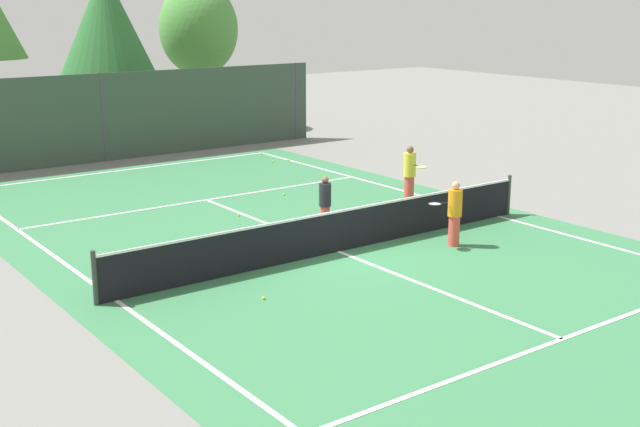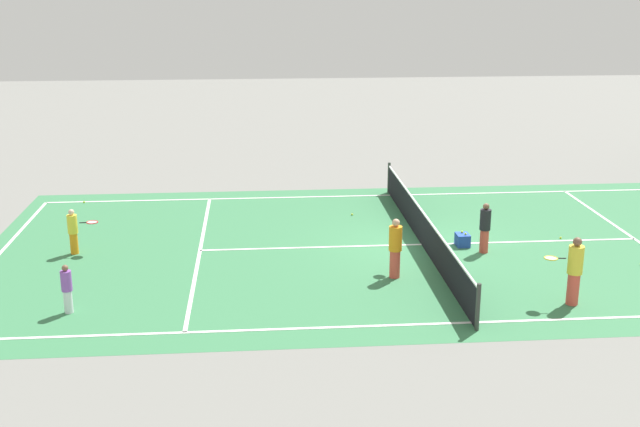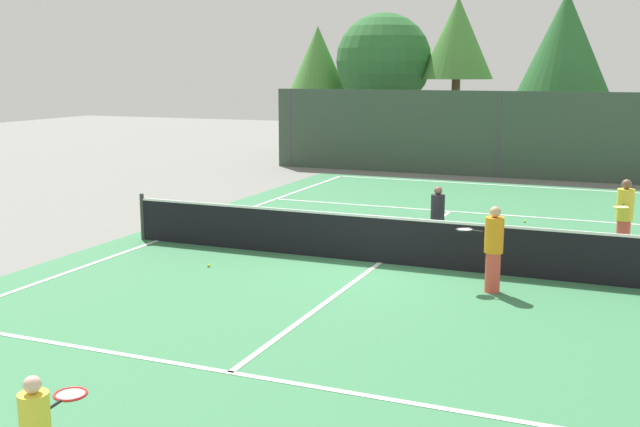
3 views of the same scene
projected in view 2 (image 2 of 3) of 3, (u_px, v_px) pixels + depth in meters
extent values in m
plane|color=slate|center=(422.00, 245.00, 23.26)|extent=(80.00, 80.00, 0.00)
cube|color=#387A4C|center=(422.00, 245.00, 23.26)|extent=(13.00, 25.00, 0.00)
cube|color=white|center=(390.00, 195.00, 28.52)|extent=(0.10, 24.00, 0.01)
cube|color=white|center=(472.00, 323.00, 18.00)|extent=(0.10, 24.00, 0.01)
cube|color=white|center=(200.00, 250.00, 22.76)|extent=(11.00, 0.10, 0.01)
cube|color=white|center=(634.00, 239.00, 23.76)|extent=(11.00, 0.10, 0.01)
cube|color=white|center=(422.00, 244.00, 23.26)|extent=(0.10, 12.80, 0.01)
cylinder|color=#333833|center=(389.00, 178.00, 28.75)|extent=(0.10, 0.10, 1.10)
cylinder|color=#333833|center=(478.00, 307.00, 17.47)|extent=(0.10, 0.10, 1.10)
cube|color=black|center=(422.00, 229.00, 23.13)|extent=(11.80, 0.03, 0.95)
cube|color=white|center=(423.00, 213.00, 22.99)|extent=(11.80, 0.04, 0.05)
cylinder|color=#E54C3F|center=(573.00, 289.00, 18.93)|extent=(0.29, 0.29, 0.78)
cylinder|color=yellow|center=(576.00, 260.00, 18.72)|extent=(0.36, 0.36, 0.68)
sphere|color=brown|center=(577.00, 242.00, 18.59)|extent=(0.21, 0.21, 0.21)
cylinder|color=black|center=(562.00, 258.00, 18.72)|extent=(0.05, 0.20, 0.03)
torus|color=yellow|center=(551.00, 258.00, 18.73)|extent=(0.37, 0.37, 0.03)
cylinder|color=silver|center=(551.00, 258.00, 18.73)|extent=(0.31, 0.31, 0.00)
cylinder|color=orange|center=(74.00, 243.00, 22.43)|extent=(0.22, 0.22, 0.60)
cylinder|color=yellow|center=(72.00, 224.00, 22.27)|extent=(0.28, 0.28, 0.53)
sphere|color=beige|center=(71.00, 212.00, 22.17)|extent=(0.16, 0.16, 0.16)
cylinder|color=black|center=(83.00, 223.00, 22.31)|extent=(0.05, 0.20, 0.03)
torus|color=red|center=(92.00, 222.00, 22.35)|extent=(0.36, 0.36, 0.03)
cylinder|color=silver|center=(92.00, 222.00, 22.35)|extent=(0.30, 0.30, 0.00)
cylinder|color=#E54C3F|center=(395.00, 264.00, 20.63)|extent=(0.27, 0.27, 0.74)
cylinder|color=orange|center=(395.00, 238.00, 20.44)|extent=(0.34, 0.34, 0.64)
sphere|color=tan|center=(396.00, 223.00, 20.32)|extent=(0.20, 0.20, 0.20)
cylinder|color=black|center=(396.00, 233.00, 20.73)|extent=(0.20, 0.07, 0.03)
torus|color=black|center=(396.00, 231.00, 20.97)|extent=(0.39, 0.39, 0.03)
cylinder|color=silver|center=(396.00, 231.00, 20.97)|extent=(0.32, 0.32, 0.00)
cylinder|color=#E54C3F|center=(484.00, 241.00, 22.52)|extent=(0.25, 0.25, 0.67)
cylinder|color=#232328|center=(485.00, 220.00, 22.35)|extent=(0.31, 0.31, 0.59)
sphere|color=brown|center=(486.00, 206.00, 22.24)|extent=(0.18, 0.18, 0.18)
cylinder|color=silver|center=(68.00, 302.00, 18.48)|extent=(0.20, 0.20, 0.55)
cylinder|color=purple|center=(66.00, 281.00, 18.33)|extent=(0.25, 0.25, 0.48)
sphere|color=brown|center=(65.00, 268.00, 18.24)|extent=(0.15, 0.15, 0.15)
cube|color=blue|center=(462.00, 240.00, 23.11)|extent=(0.47, 0.37, 0.36)
sphere|color=#CCE533|center=(462.00, 232.00, 23.14)|extent=(0.07, 0.07, 0.07)
sphere|color=#CCE533|center=(466.00, 234.00, 22.97)|extent=(0.07, 0.07, 0.07)
sphere|color=#CCE533|center=(561.00, 238.00, 23.76)|extent=(0.07, 0.07, 0.07)
sphere|color=#CCE533|center=(352.00, 214.00, 26.11)|extent=(0.07, 0.07, 0.07)
sphere|color=#CCE533|center=(84.00, 202.00, 27.55)|extent=(0.07, 0.07, 0.07)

